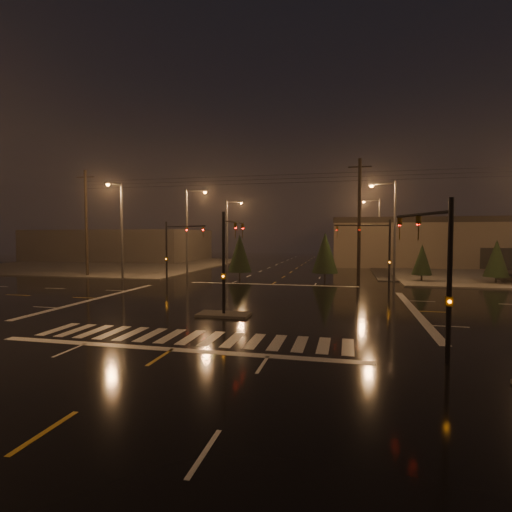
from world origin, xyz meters
name	(u,v)px	position (x,y,z in m)	size (l,w,h in m)	color
ground	(242,304)	(0.00, 0.00, 0.00)	(140.00, 140.00, 0.00)	black
sidewalk_nw	(107,264)	(-30.00, 30.00, 0.06)	(36.00, 36.00, 0.12)	#44413D
median_island	(224,314)	(0.00, -4.00, 0.07)	(3.00, 1.60, 0.15)	#44413D
crosswalk	(191,337)	(0.00, -9.00, 0.01)	(15.00, 2.60, 0.01)	beige
stop_bar_near	(172,349)	(0.00, -11.00, 0.01)	(16.00, 0.50, 0.01)	beige
stop_bar_far	(272,284)	(0.00, 11.00, 0.01)	(16.00, 0.50, 0.01)	beige
commercial_block	(121,245)	(-35.00, 42.00, 2.80)	(30.00, 18.00, 5.60)	#403A38
signal_mast_median	(228,250)	(0.00, -3.07, 3.75)	(0.25, 4.59, 6.00)	black
signal_mast_ne	(378,245)	(9.50, 10.14, 3.79)	(4.84, 1.86, 6.00)	black
signal_mast_nw	(174,244)	(-9.50, 10.14, 3.79)	(4.84, 1.86, 6.00)	black
signal_mast_se	(437,260)	(10.23, -9.75, 3.71)	(1.55, 3.87, 6.00)	black
streetlight_1	(189,225)	(-11.18, 18.00, 5.80)	(2.77, 0.32, 10.00)	#38383A
streetlight_2	(229,228)	(-11.18, 34.00, 5.80)	(2.77, 0.32, 10.00)	#38383A
streetlight_3	(392,224)	(11.18, 16.00, 5.80)	(2.77, 0.32, 10.00)	#38383A
streetlight_4	(377,227)	(11.18, 36.00, 5.80)	(2.77, 0.32, 10.00)	#38383A
streetlight_5	(120,224)	(-16.00, 11.18, 5.80)	(0.32, 2.77, 10.00)	#38383A
utility_pole_0	(86,222)	(-22.00, 14.00, 6.13)	(2.20, 0.32, 12.00)	black
utility_pole_1	(359,220)	(8.00, 14.00, 6.13)	(2.20, 0.32, 12.00)	black
conifer_0	(422,260)	(14.21, 16.62, 2.22)	(1.95, 1.95, 3.75)	black
conifer_1	(497,258)	(20.76, 16.14, 2.46)	(2.25, 2.25, 4.22)	black
conifer_3	(240,253)	(-4.39, 15.55, 2.73)	(2.60, 2.60, 4.76)	black
conifer_4	(325,253)	(4.63, 16.43, 2.83)	(2.73, 2.73, 4.97)	black
car_parked	(508,275)	(22.53, 18.25, 0.71)	(1.68, 4.18, 1.42)	black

